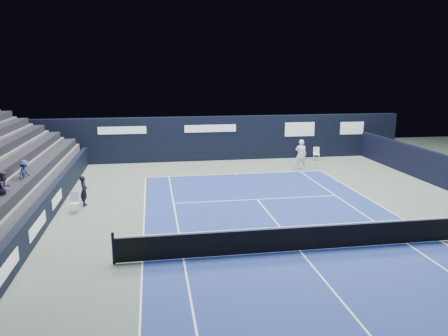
% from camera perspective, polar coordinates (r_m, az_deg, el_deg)
% --- Properties ---
extents(ground, '(48.00, 48.00, 0.00)m').
position_cam_1_polar(ground, '(17.68, 7.75, -8.16)').
color(ground, '#516055').
rests_on(ground, ground).
extents(court_surface, '(10.97, 23.77, 0.01)m').
position_cam_1_polar(court_surface, '(15.92, 9.88, -10.63)').
color(court_surface, navy).
rests_on(court_surface, ground).
extents(folding_chair_back_a, '(0.49, 0.51, 0.92)m').
position_cam_1_polar(folding_chair_back_a, '(31.86, 10.07, 2.26)').
color(folding_chair_back_a, white).
rests_on(folding_chair_back_a, ground).
extents(folding_chair_back_b, '(0.50, 0.48, 0.94)m').
position_cam_1_polar(folding_chair_back_b, '(31.64, 11.97, 1.96)').
color(folding_chair_back_b, silver).
rests_on(folding_chair_back_b, ground).
extents(line_judge_chair, '(0.45, 0.44, 0.92)m').
position_cam_1_polar(line_judge_chair, '(20.74, -18.97, -4.08)').
color(line_judge_chair, silver).
rests_on(line_judge_chair, ground).
extents(line_judge, '(0.38, 0.55, 1.44)m').
position_cam_1_polar(line_judge, '(21.52, -17.82, -2.85)').
color(line_judge, black).
rests_on(line_judge, ground).
extents(court_markings, '(11.03, 23.83, 0.00)m').
position_cam_1_polar(court_markings, '(15.92, 9.88, -10.61)').
color(court_markings, white).
rests_on(court_markings, court_surface).
extents(tennis_net, '(12.90, 0.10, 1.10)m').
position_cam_1_polar(tennis_net, '(15.73, 9.95, -8.93)').
color(tennis_net, black).
rests_on(tennis_net, ground).
extents(back_sponsor_wall, '(26.00, 0.63, 3.10)m').
position_cam_1_polar(back_sponsor_wall, '(31.04, -0.01, 3.94)').
color(back_sponsor_wall, black).
rests_on(back_sponsor_wall, ground).
extents(side_barrier_left, '(0.33, 22.00, 1.20)m').
position_cam_1_polar(side_barrier_left, '(21.02, -21.43, -3.84)').
color(side_barrier_left, black).
rests_on(side_barrier_left, ground).
extents(tennis_player, '(0.81, 0.95, 1.91)m').
position_cam_1_polar(tennis_player, '(28.62, 10.01, 1.79)').
color(tennis_player, white).
rests_on(tennis_player, ground).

